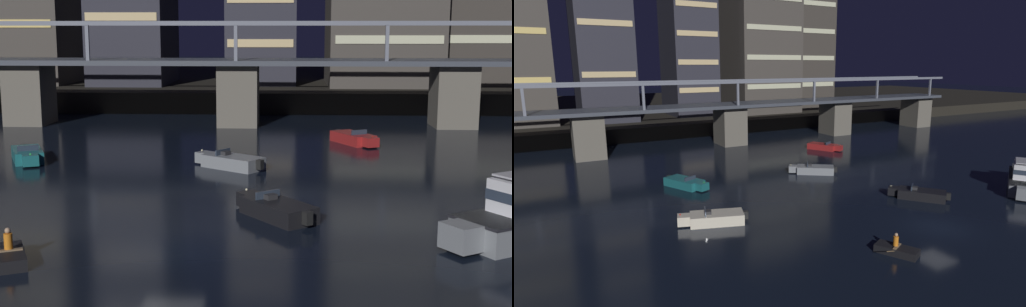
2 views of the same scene
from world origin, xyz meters
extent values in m
plane|color=black|center=(0.00, 0.00, 0.00)|extent=(400.00, 400.00, 0.00)
cube|color=black|center=(0.00, 85.13, 1.10)|extent=(240.00, 80.00, 2.20)
cube|color=#605B51|center=(-19.38, 37.13, 2.77)|extent=(3.60, 4.40, 5.55)
cube|color=#605B51|center=(0.00, 37.13, 2.77)|extent=(3.60, 4.40, 5.55)
cube|color=#605B51|center=(19.38, 37.13, 2.77)|extent=(3.60, 4.40, 5.55)
cube|color=#605B51|center=(38.76, 37.13, 2.77)|extent=(3.60, 4.40, 5.55)
cube|color=#3D424C|center=(0.00, 37.13, 5.78)|extent=(83.52, 6.40, 0.45)
cube|color=slate|center=(0.00, 34.23, 9.20)|extent=(83.52, 0.36, 0.36)
cube|color=slate|center=(0.00, 40.03, 9.20)|extent=(83.52, 0.36, 0.36)
cube|color=slate|center=(-25.84, 34.23, 7.60)|extent=(0.30, 0.30, 3.20)
cube|color=slate|center=(-12.92, 34.23, 7.60)|extent=(0.30, 0.30, 3.20)
cube|color=slate|center=(0.00, 34.23, 7.60)|extent=(0.30, 0.30, 3.20)
cube|color=slate|center=(12.92, 34.23, 7.60)|extent=(0.30, 0.30, 3.20)
cube|color=slate|center=(25.84, 34.23, 7.60)|extent=(0.30, 0.30, 3.20)
cube|color=slate|center=(38.76, 34.23, 7.60)|extent=(0.30, 0.30, 3.20)
cube|color=#282833|center=(-14.14, 58.35, 21.84)|extent=(8.75, 13.21, 39.29)
cube|color=beige|center=(-14.14, 51.70, 10.06)|extent=(8.05, 0.10, 0.90)
cube|color=beige|center=(-14.14, 51.70, 17.91)|extent=(8.05, 0.10, 0.90)
cube|color=#282833|center=(1.29, 59.06, 14.49)|extent=(8.14, 11.02, 24.57)
cube|color=beige|center=(1.29, 53.50, 7.11)|extent=(7.49, 0.10, 0.90)
cube|color=beige|center=(1.29, 53.50, 12.03)|extent=(7.49, 0.10, 0.90)
cube|color=beige|center=(1.29, 53.50, 16.94)|extent=(7.49, 0.10, 0.90)
cube|color=beige|center=(1.29, 53.50, 21.86)|extent=(7.49, 0.10, 0.90)
cube|color=#423D38|center=(15.41, 57.69, 15.62)|extent=(12.68, 13.72, 26.84)
cube|color=beige|center=(15.41, 50.78, 7.57)|extent=(11.67, 0.10, 0.90)
cube|color=beige|center=(15.41, 50.78, 12.93)|extent=(11.67, 0.10, 0.90)
cube|color=beige|center=(15.41, 50.78, 18.30)|extent=(11.67, 0.10, 0.90)
cube|color=#38332D|center=(26.34, 60.17, 15.66)|extent=(11.16, 13.03, 26.92)
cube|color=beige|center=(26.34, 53.61, 7.58)|extent=(10.26, 0.10, 0.90)
cube|color=beige|center=(26.34, 53.61, 12.97)|extent=(10.26, 0.10, 0.90)
cube|color=beige|center=(26.34, 53.61, 18.35)|extent=(10.26, 0.10, 0.90)
cube|color=beige|center=(26.34, 53.61, 23.73)|extent=(10.26, 0.10, 0.90)
cube|color=gray|center=(15.35, 2.69, 0.60)|extent=(8.19, 6.36, 1.20)
cube|color=gray|center=(11.45, 0.34, 0.68)|extent=(1.68, 1.79, 1.04)
cube|color=black|center=(15.35, 2.69, 1.15)|extent=(8.30, 6.47, 0.10)
cube|color=white|center=(14.83, 2.38, 1.90)|extent=(3.82, 3.45, 1.40)
cube|color=#283342|center=(14.83, 2.38, 1.95)|extent=(3.88, 3.51, 0.44)
cube|color=#B7B2A8|center=(18.26, 4.44, 1.38)|extent=(1.59, 2.09, 0.36)
cube|color=maroon|center=(9.58, 27.18, 0.40)|extent=(3.41, 4.30, 0.80)
cube|color=maroon|center=(10.70, 25.05, 0.45)|extent=(1.29, 1.26, 0.70)
cube|color=#283342|center=(9.97, 26.43, 0.98)|extent=(1.24, 0.72, 0.36)
cube|color=#262628|center=(9.86, 26.65, 0.92)|extent=(0.68, 0.61, 0.24)
cube|color=black|center=(8.58, 29.09, 0.50)|extent=(0.49, 0.49, 0.60)
sphere|color=red|center=(10.81, 24.83, 0.88)|extent=(0.12, 0.12, 0.12)
cube|color=#196066|center=(-12.87, 18.88, 0.40)|extent=(3.29, 4.30, 0.80)
cube|color=#196066|center=(-11.85, 16.71, 0.45)|extent=(1.28, 1.24, 0.70)
cube|color=#283342|center=(-12.51, 18.11, 0.98)|extent=(1.26, 0.67, 0.36)
cube|color=#262628|center=(-12.62, 18.34, 0.92)|extent=(0.68, 0.60, 0.24)
cube|color=black|center=(-13.79, 20.83, 0.50)|extent=(0.48, 0.48, 0.60)
sphere|color=#33D84C|center=(-11.74, 16.48, 0.88)|extent=(0.12, 0.12, 0.12)
cube|color=black|center=(4.20, 5.14, 0.40)|extent=(3.81, 4.20, 0.80)
cube|color=black|center=(2.73, 7.05, 0.45)|extent=(1.33, 1.32, 0.70)
cube|color=#283342|center=(3.68, 5.82, 0.98)|extent=(1.13, 0.90, 0.36)
cube|color=#262628|center=(3.83, 5.62, 0.92)|extent=(0.69, 0.66, 0.24)
cube|color=black|center=(5.51, 3.43, 0.50)|extent=(0.50, 0.50, 0.60)
sphere|color=beige|center=(2.58, 7.25, 0.88)|extent=(0.12, 0.12, 0.12)
cube|color=beige|center=(-13.67, 8.52, 0.40)|extent=(4.27, 2.89, 0.80)
cube|color=beige|center=(-15.97, 9.23, 0.45)|extent=(1.15, 1.21, 0.70)
cube|color=#283342|center=(-14.49, 8.77, 0.98)|extent=(0.50, 1.32, 0.36)
cube|color=#262628|center=(-14.25, 8.70, 0.92)|extent=(0.55, 0.65, 0.24)
cube|color=black|center=(-11.62, 7.87, 0.50)|extent=(0.45, 0.45, 0.60)
sphere|color=red|center=(-16.21, 9.31, 0.88)|extent=(0.12, 0.12, 0.12)
cube|color=gray|center=(1.13, 16.92, 0.40)|extent=(4.23, 3.73, 0.80)
cube|color=gray|center=(-0.83, 18.31, 0.45)|extent=(1.31, 1.33, 0.70)
cube|color=#283342|center=(0.44, 17.41, 0.98)|extent=(0.86, 1.16, 0.36)
cube|color=#262628|center=(0.64, 17.27, 0.92)|extent=(0.65, 0.69, 0.24)
cube|color=black|center=(2.89, 15.67, 0.50)|extent=(0.50, 0.50, 0.60)
sphere|color=beige|center=(-1.03, 18.45, 0.88)|extent=(0.12, 0.12, 0.12)
cube|color=black|center=(-5.83, -1.70, 0.24)|extent=(2.12, 2.82, 0.48)
cube|color=#7F6647|center=(-5.83, -1.70, 0.51)|extent=(0.98, 0.61, 0.06)
cylinder|color=orange|center=(-5.87, -1.61, 0.84)|extent=(0.32, 0.32, 0.60)
sphere|color=tan|center=(-5.87, -1.61, 1.25)|extent=(0.22, 0.22, 0.22)
cylinder|color=olive|center=(-6.77, -2.15, 0.58)|extent=(1.39, 0.70, 0.59)
camera|label=1|loc=(4.70, -26.52, 8.72)|focal=49.20mm
camera|label=2|loc=(-24.34, -18.78, 11.49)|focal=29.11mm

